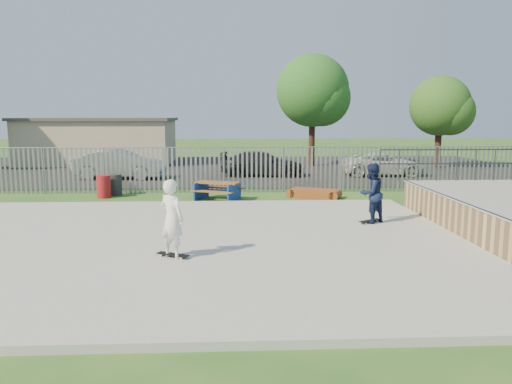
{
  "coord_description": "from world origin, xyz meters",
  "views": [
    {
      "loc": [
        1.39,
        -12.8,
        3.39
      ],
      "look_at": [
        2.08,
        2.0,
        1.1
      ],
      "focal_mm": 35.0,
      "sensor_mm": 36.0,
      "label": 1
    }
  ],
  "objects_px": {
    "trash_bin_red": "(104,187)",
    "skater_white": "(172,219)",
    "funbox": "(314,193)",
    "car_dark": "(263,164)",
    "picnic_table": "(218,191)",
    "skater_navy": "(371,193)",
    "trash_bin_grey": "(116,185)",
    "car_white": "(383,164)",
    "tree_mid": "(313,91)",
    "car_silver": "(119,164)",
    "tree_right": "(440,106)"
  },
  "relations": [
    {
      "from": "skater_navy",
      "to": "picnic_table",
      "type": "bearing_deg",
      "value": -80.37
    },
    {
      "from": "trash_bin_grey",
      "to": "car_silver",
      "type": "xyz_separation_m",
      "value": [
        -1.04,
        5.53,
        0.35
      ]
    },
    {
      "from": "trash_bin_red",
      "to": "tree_mid",
      "type": "distance_m",
      "value": 17.09
    },
    {
      "from": "trash_bin_red",
      "to": "picnic_table",
      "type": "bearing_deg",
      "value": -9.17
    },
    {
      "from": "funbox",
      "to": "car_white",
      "type": "height_order",
      "value": "car_white"
    },
    {
      "from": "funbox",
      "to": "car_white",
      "type": "distance_m",
      "value": 8.94
    },
    {
      "from": "trash_bin_red",
      "to": "car_white",
      "type": "height_order",
      "value": "car_white"
    },
    {
      "from": "picnic_table",
      "to": "trash_bin_red",
      "type": "relative_size",
      "value": 2.29
    },
    {
      "from": "trash_bin_red",
      "to": "tree_right",
      "type": "distance_m",
      "value": 21.82
    },
    {
      "from": "car_dark",
      "to": "car_silver",
      "type": "bearing_deg",
      "value": 101.33
    },
    {
      "from": "tree_mid",
      "to": "skater_white",
      "type": "xyz_separation_m",
      "value": [
        -6.69,
        -22.05,
        -3.91
      ]
    },
    {
      "from": "trash_bin_grey",
      "to": "car_dark",
      "type": "height_order",
      "value": "car_dark"
    },
    {
      "from": "picnic_table",
      "to": "car_dark",
      "type": "distance_m",
      "value": 8.18
    },
    {
      "from": "funbox",
      "to": "tree_right",
      "type": "relative_size",
      "value": 0.34
    },
    {
      "from": "picnic_table",
      "to": "skater_navy",
      "type": "relative_size",
      "value": 1.18
    },
    {
      "from": "picnic_table",
      "to": "funbox",
      "type": "relative_size",
      "value": 1.07
    },
    {
      "from": "car_dark",
      "to": "skater_white",
      "type": "distance_m",
      "value": 16.82
    },
    {
      "from": "trash_bin_red",
      "to": "skater_white",
      "type": "xyz_separation_m",
      "value": [
        3.94,
        -9.44,
        0.59
      ]
    },
    {
      "from": "car_white",
      "to": "tree_right",
      "type": "distance_m",
      "value": 7.06
    },
    {
      "from": "trash_bin_red",
      "to": "funbox",
      "type": "bearing_deg",
      "value": -2.77
    },
    {
      "from": "trash_bin_grey",
      "to": "tree_mid",
      "type": "bearing_deg",
      "value": 49.29
    },
    {
      "from": "trash_bin_red",
      "to": "car_dark",
      "type": "xyz_separation_m",
      "value": [
        7.01,
        7.09,
        0.23
      ]
    },
    {
      "from": "funbox",
      "to": "tree_mid",
      "type": "height_order",
      "value": "tree_mid"
    },
    {
      "from": "car_white",
      "to": "skater_white",
      "type": "bearing_deg",
      "value": 150.33
    },
    {
      "from": "tree_right",
      "to": "skater_white",
      "type": "distance_m",
      "value": 25.25
    },
    {
      "from": "car_silver",
      "to": "skater_white",
      "type": "relative_size",
      "value": 2.6
    },
    {
      "from": "trash_bin_red",
      "to": "skater_white",
      "type": "height_order",
      "value": "skater_white"
    },
    {
      "from": "car_white",
      "to": "tree_right",
      "type": "xyz_separation_m",
      "value": [
        4.77,
        4.03,
        3.29
      ]
    },
    {
      "from": "picnic_table",
      "to": "car_dark",
      "type": "xyz_separation_m",
      "value": [
        2.29,
        7.85,
        0.33
      ]
    },
    {
      "from": "funbox",
      "to": "car_dark",
      "type": "xyz_separation_m",
      "value": [
        -1.69,
        7.51,
        0.52
      ]
    },
    {
      "from": "trash_bin_grey",
      "to": "tree_right",
      "type": "distance_m",
      "value": 21.22
    },
    {
      "from": "funbox",
      "to": "trash_bin_red",
      "type": "distance_m",
      "value": 8.71
    },
    {
      "from": "picnic_table",
      "to": "trash_bin_grey",
      "type": "height_order",
      "value": "trash_bin_grey"
    },
    {
      "from": "trash_bin_red",
      "to": "skater_white",
      "type": "relative_size",
      "value": 0.52
    },
    {
      "from": "car_silver",
      "to": "skater_white",
      "type": "xyz_separation_m",
      "value": [
        4.65,
        -15.61,
        0.26
      ]
    },
    {
      "from": "trash_bin_red",
      "to": "tree_mid",
      "type": "xyz_separation_m",
      "value": [
        10.63,
        12.6,
        4.5
      ]
    },
    {
      "from": "trash_bin_red",
      "to": "trash_bin_grey",
      "type": "distance_m",
      "value": 0.72
    },
    {
      "from": "car_silver",
      "to": "skater_white",
      "type": "height_order",
      "value": "skater_white"
    },
    {
      "from": "funbox",
      "to": "tree_right",
      "type": "distance_m",
      "value": 15.51
    },
    {
      "from": "trash_bin_grey",
      "to": "car_dark",
      "type": "bearing_deg",
      "value": 44.01
    },
    {
      "from": "car_silver",
      "to": "tree_mid",
      "type": "relative_size",
      "value": 0.64
    },
    {
      "from": "picnic_table",
      "to": "skater_white",
      "type": "height_order",
      "value": "skater_white"
    },
    {
      "from": "funbox",
      "to": "skater_navy",
      "type": "bearing_deg",
      "value": -57.39
    },
    {
      "from": "car_white",
      "to": "car_dark",
      "type": "bearing_deg",
      "value": 89.92
    },
    {
      "from": "car_dark",
      "to": "car_white",
      "type": "bearing_deg",
      "value": -86.89
    },
    {
      "from": "car_dark",
      "to": "car_white",
      "type": "relative_size",
      "value": 1.01
    },
    {
      "from": "tree_right",
      "to": "skater_navy",
      "type": "distance_m",
      "value": 19.4
    },
    {
      "from": "car_silver",
      "to": "tree_right",
      "type": "bearing_deg",
      "value": -71.02
    },
    {
      "from": "trash_bin_grey",
      "to": "skater_white",
      "type": "distance_m",
      "value": 10.73
    },
    {
      "from": "skater_white",
      "to": "skater_navy",
      "type": "bearing_deg",
      "value": -109.95
    }
  ]
}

